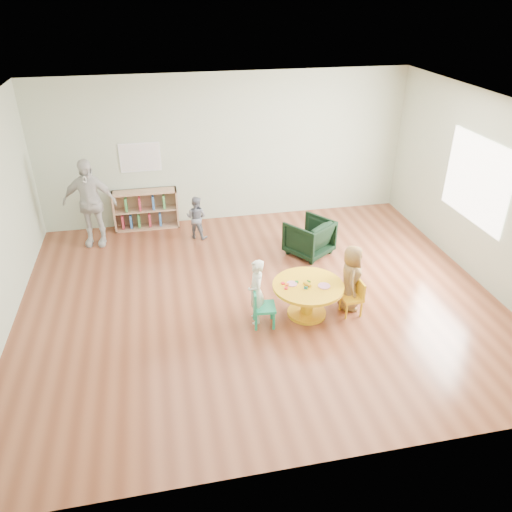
# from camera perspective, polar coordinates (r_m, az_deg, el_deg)

# --- Properties ---
(room) EXTENTS (7.10, 7.00, 2.80)m
(room) POSITION_cam_1_polar(r_m,az_deg,el_deg) (6.68, 0.49, 8.84)
(room) COLOR brown
(room) RESTS_ON ground
(activity_table) EXTENTS (1.00, 1.00, 0.54)m
(activity_table) POSITION_cam_1_polar(r_m,az_deg,el_deg) (7.04, 5.93, -4.34)
(activity_table) COLOR gold
(activity_table) RESTS_ON ground
(kid_chair_left) EXTENTS (0.34, 0.34, 0.57)m
(kid_chair_left) POSITION_cam_1_polar(r_m,az_deg,el_deg) (6.82, 0.57, -5.76)
(kid_chair_left) COLOR #1B9669
(kid_chair_left) RESTS_ON ground
(kid_chair_right) EXTENTS (0.29, 0.29, 0.52)m
(kid_chair_right) POSITION_cam_1_polar(r_m,az_deg,el_deg) (7.20, 11.17, -4.55)
(kid_chair_right) COLOR gold
(kid_chair_right) RESTS_ON ground
(bookshelf) EXTENTS (1.20, 0.30, 0.75)m
(bookshelf) POSITION_cam_1_polar(r_m,az_deg,el_deg) (9.77, -12.54, 5.22)
(bookshelf) COLOR #A3795A
(bookshelf) RESTS_ON ground
(alphabet_poster) EXTENTS (0.74, 0.01, 0.54)m
(alphabet_poster) POSITION_cam_1_polar(r_m,az_deg,el_deg) (9.55, -13.10, 10.92)
(alphabet_poster) COLOR white
(alphabet_poster) RESTS_ON ground
(armchair) EXTENTS (0.95, 0.96, 0.63)m
(armchair) POSITION_cam_1_polar(r_m,az_deg,el_deg) (8.64, 6.09, 2.13)
(armchair) COLOR black
(armchair) RESTS_ON ground
(child_left) EXTENTS (0.24, 0.36, 0.95)m
(child_left) POSITION_cam_1_polar(r_m,az_deg,el_deg) (6.81, 0.03, -4.10)
(child_left) COLOR silver
(child_left) RESTS_ON ground
(child_right) EXTENTS (0.46, 0.56, 0.99)m
(child_right) POSITION_cam_1_polar(r_m,az_deg,el_deg) (7.21, 10.80, -2.46)
(child_right) COLOR gold
(child_right) RESTS_ON ground
(toddler) EXTENTS (0.49, 0.45, 0.80)m
(toddler) POSITION_cam_1_polar(r_m,az_deg,el_deg) (9.19, -6.84, 4.39)
(toddler) COLOR #161F37
(toddler) RESTS_ON ground
(adult_caretaker) EXTENTS (0.98, 0.53, 1.59)m
(adult_caretaker) POSITION_cam_1_polar(r_m,az_deg,el_deg) (9.21, -18.49, 5.78)
(adult_caretaker) COLOR silver
(adult_caretaker) RESTS_ON ground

